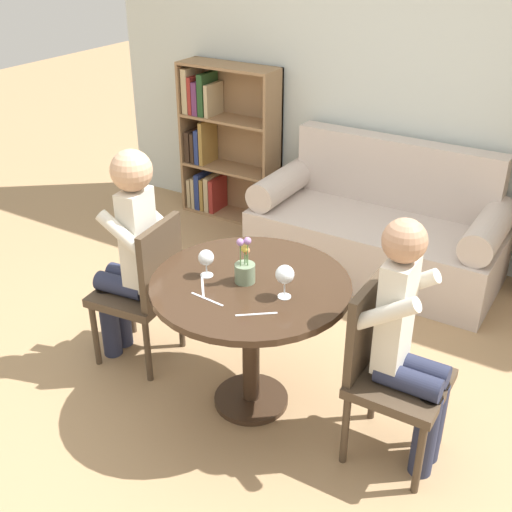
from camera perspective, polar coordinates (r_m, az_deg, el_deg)
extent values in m
plane|color=tan|center=(3.57, -0.43, -12.75)|extent=(16.00, 16.00, 0.00)
cube|color=silver|center=(4.77, 13.91, 15.47)|extent=(5.20, 0.05, 2.70)
cylinder|color=#382619|center=(3.14, -0.48, -2.58)|extent=(0.99, 0.99, 0.03)
cylinder|color=#382619|center=(3.34, -0.45, -7.91)|extent=(0.09, 0.09, 0.69)
cylinder|color=#382619|center=(3.56, -0.43, -12.57)|extent=(0.40, 0.40, 0.03)
cube|color=beige|center=(4.72, 10.44, 0.92)|extent=(1.75, 0.80, 0.42)
cube|color=beige|center=(4.82, 12.37, 7.28)|extent=(1.53, 0.16, 0.50)
cylinder|color=beige|center=(4.88, 2.40, 6.45)|extent=(0.22, 0.72, 0.22)
cylinder|color=beige|center=(4.41, 20.02, 2.18)|extent=(0.22, 0.72, 0.22)
cube|color=#93704C|center=(5.51, -1.59, 10.30)|extent=(0.85, 0.02, 1.29)
cube|color=#93704C|center=(5.64, -5.91, 10.59)|extent=(0.02, 0.28, 1.29)
cube|color=#93704C|center=(5.20, 1.49, 9.19)|extent=(0.02, 0.28, 1.29)
cube|color=#93704C|center=(5.64, -2.22, 3.82)|extent=(0.80, 0.28, 0.02)
cube|color=#93704C|center=(5.48, -2.31, 7.84)|extent=(0.80, 0.28, 0.02)
cube|color=#93704C|center=(5.34, -2.39, 12.09)|extent=(0.80, 0.28, 0.02)
cube|color=#93704C|center=(5.24, -2.49, 16.52)|extent=(0.80, 0.28, 0.02)
cube|color=tan|center=(5.77, -5.36, 5.85)|extent=(0.03, 0.23, 0.26)
cube|color=tan|center=(5.75, -5.01, 5.84)|extent=(0.03, 0.23, 0.28)
cube|color=navy|center=(5.71, -4.65, 5.95)|extent=(0.05, 0.23, 0.32)
cube|color=olive|center=(5.69, -4.25, 5.71)|extent=(0.03, 0.23, 0.29)
cube|color=tan|center=(5.66, -3.83, 5.71)|extent=(0.04, 0.23, 0.31)
cube|color=maroon|center=(5.64, -3.41, 5.55)|extent=(0.04, 0.23, 0.29)
cube|color=#332319|center=(5.62, -5.50, 9.84)|extent=(0.05, 0.23, 0.27)
cube|color=#332319|center=(5.59, -5.06, 9.73)|extent=(0.03, 0.23, 0.26)
cube|color=navy|center=(5.56, -4.67, 9.82)|extent=(0.04, 0.23, 0.29)
cube|color=olive|center=(5.52, -4.29, 10.10)|extent=(0.04, 0.23, 0.37)
cube|color=tan|center=(5.49, -5.70, 14.51)|extent=(0.05, 0.23, 0.37)
cube|color=maroon|center=(5.47, -5.26, 14.15)|extent=(0.04, 0.23, 0.31)
cube|color=#602D5B|center=(5.45, -4.83, 13.92)|extent=(0.05, 0.23, 0.27)
cube|color=#234723|center=(5.40, -4.32, 14.20)|extent=(0.05, 0.23, 0.34)
cube|color=tan|center=(5.38, -3.79, 13.73)|extent=(0.03, 0.23, 0.26)
cylinder|color=#473828|center=(4.05, -11.03, -4.26)|extent=(0.04, 0.04, 0.40)
cylinder|color=#473828|center=(3.82, -14.09, -6.83)|extent=(0.04, 0.04, 0.40)
cylinder|color=#473828|center=(3.88, -6.68, -5.51)|extent=(0.04, 0.04, 0.40)
cylinder|color=#473828|center=(3.64, -9.60, -8.31)|extent=(0.04, 0.04, 0.40)
cube|color=#473828|center=(3.72, -10.65, -3.32)|extent=(0.47, 0.47, 0.05)
cube|color=#473828|center=(3.50, -8.45, -0.54)|extent=(0.08, 0.38, 0.45)
cylinder|color=#473828|center=(3.07, 14.30, -17.08)|extent=(0.04, 0.04, 0.40)
cylinder|color=#473828|center=(3.33, 16.27, -13.14)|extent=(0.04, 0.04, 0.40)
cylinder|color=#473828|center=(3.14, 7.94, -15.03)|extent=(0.04, 0.04, 0.40)
cylinder|color=#473828|center=(3.40, 10.43, -11.38)|extent=(0.04, 0.04, 0.40)
cube|color=#473828|center=(3.09, 12.67, -10.99)|extent=(0.42, 0.42, 0.05)
cube|color=#473828|center=(2.98, 9.73, -6.20)|extent=(0.04, 0.38, 0.45)
cylinder|color=#282D47|center=(3.94, -11.92, -4.93)|extent=(0.11, 0.11, 0.45)
cylinder|color=#282D47|center=(3.87, -12.87, -5.72)|extent=(0.11, 0.11, 0.45)
cylinder|color=#282D47|center=(3.74, -10.97, -1.82)|extent=(0.31, 0.14, 0.11)
cylinder|color=#282D47|center=(3.67, -11.95, -2.59)|extent=(0.31, 0.14, 0.11)
cube|color=silver|center=(3.51, -10.43, 1.47)|extent=(0.14, 0.21, 0.57)
cylinder|color=silver|center=(3.57, -9.35, 3.70)|extent=(0.29, 0.10, 0.23)
cylinder|color=silver|center=(3.37, -11.86, 1.94)|extent=(0.29, 0.10, 0.23)
sphere|color=tan|center=(3.35, -11.02, 7.48)|extent=(0.22, 0.22, 0.22)
cylinder|color=#282D47|center=(3.15, 14.76, -15.21)|extent=(0.11, 0.11, 0.45)
cylinder|color=#282D47|center=(3.23, 15.37, -14.00)|extent=(0.11, 0.11, 0.45)
cylinder|color=#282D47|center=(2.99, 13.38, -10.74)|extent=(0.30, 0.11, 0.11)
cylinder|color=#282D47|center=(3.07, 14.05, -9.60)|extent=(0.30, 0.11, 0.11)
cube|color=silver|center=(2.89, 12.29, -5.20)|extent=(0.12, 0.20, 0.55)
cylinder|color=silver|center=(2.74, 11.50, -5.04)|extent=(0.29, 0.07, 0.23)
cylinder|color=silver|center=(2.96, 13.35, -2.54)|extent=(0.29, 0.07, 0.23)
sphere|color=tan|center=(2.71, 13.07, 1.34)|extent=(0.19, 0.19, 0.19)
cylinder|color=white|center=(3.19, -4.40, -1.71)|extent=(0.06, 0.06, 0.00)
cylinder|color=white|center=(3.17, -4.42, -1.16)|extent=(0.01, 0.01, 0.07)
sphere|color=white|center=(3.14, -4.46, -0.14)|extent=(0.08, 0.08, 0.08)
sphere|color=maroon|center=(3.15, -4.46, -0.30)|extent=(0.06, 0.06, 0.06)
cylinder|color=white|center=(3.01, 2.53, -3.62)|extent=(0.06, 0.06, 0.00)
cylinder|color=white|center=(2.99, 2.55, -2.92)|extent=(0.01, 0.01, 0.08)
sphere|color=white|center=(2.95, 2.58, -1.65)|extent=(0.09, 0.09, 0.09)
sphere|color=#E58E75|center=(2.96, 2.58, -1.84)|extent=(0.06, 0.06, 0.06)
cylinder|color=gray|center=(3.11, -1.00, -1.52)|extent=(0.10, 0.10, 0.10)
cylinder|color=#4C7A42|center=(3.08, -0.88, -0.06)|extent=(0.01, 0.01, 0.06)
sphere|color=#E07F4C|center=(3.07, -0.88, 0.47)|extent=(0.04, 0.04, 0.04)
cylinder|color=#4C7A42|center=(3.04, -0.75, 0.24)|extent=(0.01, 0.00, 0.13)
sphere|color=#9E70B2|center=(3.01, -0.75, 1.35)|extent=(0.04, 0.04, 0.04)
cylinder|color=#4C7A42|center=(3.04, -1.40, 0.16)|extent=(0.01, 0.01, 0.13)
sphere|color=#9E70B2|center=(3.01, -1.41, 1.24)|extent=(0.04, 0.04, 0.04)
cylinder|color=#4C7A42|center=(3.06, -1.01, -0.05)|extent=(0.00, 0.00, 0.09)
sphere|color=#EACC4C|center=(3.04, -1.01, 0.67)|extent=(0.04, 0.04, 0.04)
cube|color=silver|center=(3.00, -4.37, -3.85)|extent=(0.19, 0.03, 0.00)
cube|color=silver|center=(2.88, 0.05, -5.19)|extent=(0.16, 0.13, 0.00)
cube|color=silver|center=(3.10, -4.76, -2.73)|extent=(0.13, 0.16, 0.00)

